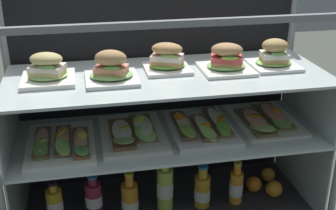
{
  "coord_description": "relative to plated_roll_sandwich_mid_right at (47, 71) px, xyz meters",
  "views": [
    {
      "loc": [
        -0.33,
        -1.63,
        1.22
      ],
      "look_at": [
        0.0,
        0.0,
        0.52
      ],
      "focal_mm": 47.67,
      "sensor_mm": 36.0,
      "label": 1
    }
  ],
  "objects": [
    {
      "name": "case_base_deck",
      "position": [
        0.46,
        -0.01,
        -0.67
      ],
      "size": [
        1.31,
        0.54,
        0.03
      ],
      "primitive_type": "cube",
      "color": "#332F35",
      "rests_on": "ground"
    },
    {
      "name": "case_frame",
      "position": [
        0.46,
        0.17,
        -0.19
      ],
      "size": [
        1.31,
        0.54,
        0.92
      ],
      "color": "gray",
      "rests_on": "ground"
    },
    {
      "name": "riser_lower_tier",
      "position": [
        0.46,
        -0.01,
        -0.49
      ],
      "size": [
        1.25,
        0.49,
        0.34
      ],
      "color": "silver",
      "rests_on": "case_base_deck"
    },
    {
      "name": "shelf_lower_glass",
      "position": [
        0.46,
        -0.01,
        -0.31
      ],
      "size": [
        1.27,
        0.5,
        0.01
      ],
      "primitive_type": "cube",
      "color": "silver",
      "rests_on": "riser_lower_tier"
    },
    {
      "name": "riser_upper_tier",
      "position": [
        0.46,
        -0.01,
        -0.18
      ],
      "size": [
        1.25,
        0.49,
        0.25
      ],
      "color": "silver",
      "rests_on": "shelf_lower_glass"
    },
    {
      "name": "shelf_upper_glass",
      "position": [
        0.46,
        -0.01,
        -0.05
      ],
      "size": [
        1.27,
        0.5,
        0.01
      ],
      "primitive_type": "cube",
      "color": "silver",
      "rests_on": "riser_upper_tier"
    },
    {
      "name": "plated_roll_sandwich_mid_right",
      "position": [
        0.0,
        0.0,
        0.0
      ],
      "size": [
        0.2,
        0.2,
        0.11
      ],
      "color": "white",
      "rests_on": "shelf_upper_glass"
    },
    {
      "name": "plated_roll_sandwich_near_left_corner",
      "position": [
        0.24,
        -0.04,
        0.0
      ],
      "size": [
        0.2,
        0.2,
        0.12
      ],
      "color": "white",
      "rests_on": "shelf_upper_glass"
    },
    {
      "name": "plated_roll_sandwich_far_left",
      "position": [
        0.46,
        0.04,
        0.0
      ],
      "size": [
        0.18,
        0.18,
        0.11
      ],
      "color": "white",
      "rests_on": "shelf_upper_glass"
    },
    {
      "name": "plated_roll_sandwich_right_of_center",
      "position": [
        0.7,
        -0.01,
        0.0
      ],
      "size": [
        0.2,
        0.2,
        0.11
      ],
      "color": "white",
      "rests_on": "shelf_upper_glass"
    },
    {
      "name": "plated_roll_sandwich_left_of_center",
      "position": [
        0.9,
        -0.0,
        0.0
      ],
      "size": [
        0.19,
        0.19,
        0.12
      ],
      "color": "white",
      "rests_on": "shelf_upper_glass"
    },
    {
      "name": "open_sandwich_tray_mid_right",
      "position": [
        0.03,
        -0.04,
        -0.28
      ],
      "size": [
        0.26,
        0.37,
        0.06
      ],
      "color": "white",
      "rests_on": "shelf_lower_glass"
    },
    {
      "name": "open_sandwich_tray_far_left",
      "position": [
        0.31,
        -0.01,
        -0.28
      ],
      "size": [
        0.26,
        0.37,
        0.06
      ],
      "color": "white",
      "rests_on": "shelf_lower_glass"
    },
    {
      "name": "open_sandwich_tray_right_of_center",
      "position": [
        0.6,
        -0.01,
        -0.28
      ],
      "size": [
        0.26,
        0.37,
        0.06
      ],
      "color": "white",
      "rests_on": "shelf_lower_glass"
    },
    {
      "name": "open_sandwich_tray_far_right",
      "position": [
        0.89,
        0.01,
        -0.28
      ],
      "size": [
        0.26,
        0.38,
        0.06
      ],
      "color": "white",
      "rests_on": "shelf_lower_glass"
    },
    {
      "name": "juice_bottle_front_middle",
      "position": [
        -0.03,
        -0.05,
        -0.57
      ],
      "size": [
        0.07,
        0.07,
        0.21
      ],
      "color": "gold",
      "rests_on": "case_base_deck"
    },
    {
      "name": "juice_bottle_back_left",
      "position": [
        0.13,
        -0.02,
        -0.57
      ],
      "size": [
        0.07,
        0.07,
        0.2
      ],
      "color": "#972645",
      "rests_on": "case_base_deck"
    },
    {
      "name": "juice_bottle_back_right",
      "position": [
        0.28,
        -0.05,
        -0.58
      ],
      "size": [
        0.07,
        0.07,
        0.21
      ],
      "color": "orange",
      "rests_on": "case_base_deck"
    },
    {
      "name": "juice_bottle_front_right_end",
      "position": [
        0.44,
        -0.02,
        -0.56
      ],
      "size": [
        0.07,
        0.07,
        0.23
      ],
      "color": "#BDD854",
      "rests_on": "case_base_deck"
    },
    {
      "name": "juice_bottle_front_second",
      "position": [
        0.61,
        -0.04,
        -0.58
      ],
      "size": [
        0.07,
        0.07,
        0.2
      ],
      "color": "gold",
      "rests_on": "case_base_deck"
    },
    {
      "name": "juice_bottle_tucked_behind",
      "position": [
        0.76,
        -0.04,
        -0.58
      ],
      "size": [
        0.06,
        0.06,
        0.2
      ],
      "color": "orange",
      "rests_on": "case_base_deck"
    },
    {
      "name": "orange_fruit_beside_bottles",
      "position": [
        0.87,
        0.02,
        -0.62
      ],
      "size": [
        0.07,
        0.07,
        0.07
      ],
      "primitive_type": "sphere",
      "color": "orange",
      "rests_on": "case_base_deck"
    },
    {
      "name": "orange_fruit_near_left_post",
      "position": [
        0.95,
        -0.04,
        -0.62
      ],
      "size": [
        0.08,
        0.08,
        0.08
      ],
      "primitive_type": "sphere",
      "color": "orange",
      "rests_on": "case_base_deck"
    },
    {
      "name": "orange_fruit_rolled_forward",
      "position": [
        0.97,
        0.09,
        -0.62
      ],
      "size": [
        0.07,
        0.07,
        0.07
      ],
      "primitive_type": "sphere",
      "color": "orange",
      "rests_on": "case_base_deck"
    }
  ]
}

